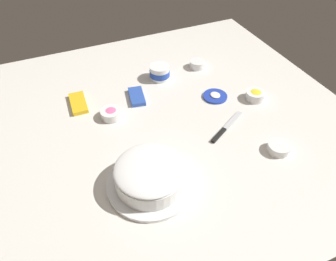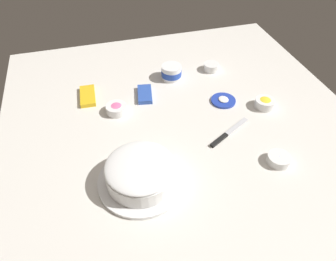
{
  "view_description": "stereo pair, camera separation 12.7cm",
  "coord_description": "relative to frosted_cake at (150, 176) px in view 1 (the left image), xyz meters",
  "views": [
    {
      "loc": [
        0.95,
        -0.45,
        0.91
      ],
      "look_at": [
        0.11,
        -0.08,
        0.04
      ],
      "focal_mm": 33.41,
      "sensor_mm": 36.0,
      "label": 1
    },
    {
      "loc": [
        0.99,
        -0.33,
        0.91
      ],
      "look_at": [
        0.11,
        -0.08,
        0.04
      ],
      "focal_mm": 33.41,
      "sensor_mm": 36.0,
      "label": 2
    }
  ],
  "objects": [
    {
      "name": "candy_box_lower",
      "position": [
        -0.5,
        0.12,
        -0.04
      ],
      "size": [
        0.14,
        0.09,
        0.02
      ],
      "primitive_type": "cube",
      "rotation": [
        0.0,
        0.0,
        -0.17
      ],
      "color": "#2D51B2",
      "rests_on": "ground_plane"
    },
    {
      "name": "sprinkle_bowl_blue",
      "position": [
        0.05,
        0.52,
        -0.03
      ],
      "size": [
        0.09,
        0.09,
        0.03
      ],
      "color": "white",
      "rests_on": "ground_plane"
    },
    {
      "name": "frosted_cake",
      "position": [
        0.0,
        0.0,
        0.0
      ],
      "size": [
        0.31,
        0.31,
        0.1
      ],
      "color": "white",
      "rests_on": "ground_plane"
    },
    {
      "name": "frosting_tub_lid",
      "position": [
        -0.35,
        0.47,
        -0.04
      ],
      "size": [
        0.11,
        0.11,
        0.02
      ],
      "color": "#233DAD",
      "rests_on": "ground_plane"
    },
    {
      "name": "ground_plane",
      "position": [
        -0.3,
        0.24,
        -0.05
      ],
      "size": [
        1.54,
        1.54,
        0.0
      ],
      "primitive_type": "plane",
      "color": "silver"
    },
    {
      "name": "candy_box_upper",
      "position": [
        -0.56,
        -0.14,
        -0.04
      ],
      "size": [
        0.16,
        0.08,
        0.02
      ],
      "primitive_type": "cube",
      "rotation": [
        0.0,
        0.0,
        -0.05
      ],
      "color": "yellow",
      "rests_on": "ground_plane"
    },
    {
      "name": "spreading_knife",
      "position": [
        -0.14,
        0.39,
        -0.04
      ],
      "size": [
        0.13,
        0.22,
        0.01
      ],
      "color": "silver",
      "rests_on": "ground_plane"
    },
    {
      "name": "frosting_tub",
      "position": [
        -0.61,
        0.29,
        -0.01
      ],
      "size": [
        0.1,
        0.1,
        0.07
      ],
      "color": "white",
      "rests_on": "ground_plane"
    },
    {
      "name": "sprinkle_bowl_yellow",
      "position": [
        -0.27,
        0.63,
        -0.02
      ],
      "size": [
        0.09,
        0.09,
        0.04
      ],
      "color": "white",
      "rests_on": "ground_plane"
    },
    {
      "name": "sprinkle_bowl_rainbow",
      "position": [
        -0.62,
        0.51,
        -0.03
      ],
      "size": [
        0.08,
        0.08,
        0.04
      ],
      "color": "white",
      "rests_on": "ground_plane"
    },
    {
      "name": "sprinkle_bowl_pink",
      "position": [
        -0.41,
        -0.02,
        -0.03
      ],
      "size": [
        0.09,
        0.09,
        0.04
      ],
      "color": "white",
      "rests_on": "ground_plane"
    }
  ]
}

